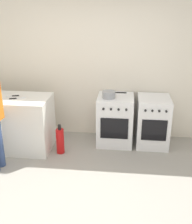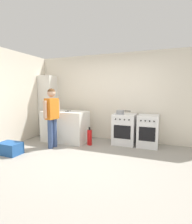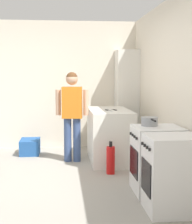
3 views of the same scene
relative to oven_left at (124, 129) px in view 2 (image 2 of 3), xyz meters
The scene contains 13 objects.
ground_plane 1.67m from the oven_left, 102.51° to the right, with size 8.00×8.00×0.00m, color gray.
back_wall 1.01m from the oven_left, 133.25° to the left, with size 6.00×0.10×2.60m, color silver.
side_wall_left 3.29m from the oven_left, 158.23° to the right, with size 0.10×3.10×2.60m, color silver.
counter_unit 1.74m from the oven_left, 167.47° to the right, with size 1.30×0.70×0.90m, color silver.
oven_left is the anchor object (origin of this frame).
oven_right 0.64m from the oven_left, ahead, with size 0.54×0.62×0.85m.
pot 0.50m from the oven_left, 144.46° to the right, with size 0.40×0.22×0.11m.
knife_paring 1.74m from the oven_left, 169.35° to the right, with size 0.21×0.09×0.01m.
knife_utility 1.68m from the oven_left, 164.95° to the right, with size 0.24×0.12×0.01m.
person 2.04m from the oven_left, 148.52° to the right, with size 0.24×0.57×1.56m.
fire_extinguisher 1.01m from the oven_left, 151.22° to the right, with size 0.13×0.13×0.50m.
recycling_crate_lower 2.98m from the oven_left, 141.94° to the right, with size 0.52×0.36×0.28m, color #235193.
larder_cabinet 2.71m from the oven_left, behind, with size 0.48×0.44×2.00m, color silver.
Camera 2 is at (1.37, -3.23, 1.47)m, focal length 28.00 mm.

